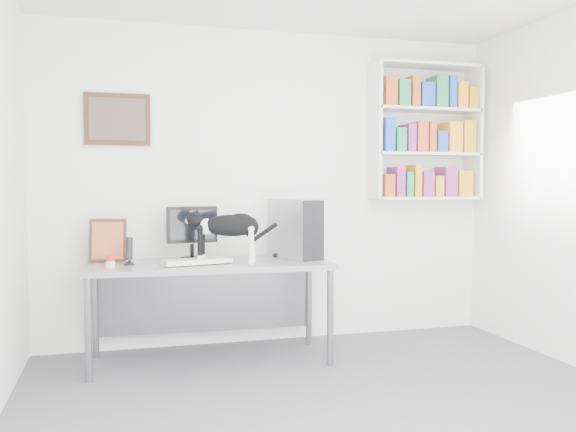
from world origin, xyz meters
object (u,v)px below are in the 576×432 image
(speaker, at_px, (129,251))
(monitor, at_px, (192,232))
(bookshelf, at_px, (425,132))
(desk, at_px, (210,312))
(cat, at_px, (228,238))
(keyboard, at_px, (196,262))
(soup_can, at_px, (110,261))
(leaning_print, at_px, (108,240))
(pc_tower, at_px, (295,229))

(speaker, bearing_deg, monitor, 39.59)
(bookshelf, xyz_separation_m, desk, (-2.03, -0.38, -1.46))
(monitor, relative_size, cat, 0.69)
(keyboard, relative_size, speaker, 2.36)
(monitor, relative_size, soup_can, 4.76)
(keyboard, bearing_deg, soup_can, 171.01)
(desk, height_order, keyboard, keyboard)
(desk, bearing_deg, bookshelf, 12.86)
(speaker, relative_size, leaning_print, 0.63)
(keyboard, bearing_deg, monitor, 77.47)
(bookshelf, xyz_separation_m, pc_tower, (-1.33, -0.33, -0.84))
(keyboard, xyz_separation_m, leaning_print, (-0.64, 0.33, 0.15))
(monitor, height_order, speaker, monitor)
(monitor, height_order, soup_can, monitor)
(pc_tower, relative_size, leaning_print, 1.40)
(desk, relative_size, cat, 2.94)
(pc_tower, distance_m, leaning_print, 1.47)
(desk, relative_size, monitor, 4.27)
(bookshelf, bearing_deg, monitor, -176.33)
(speaker, xyz_separation_m, cat, (0.73, -0.11, 0.09))
(keyboard, distance_m, pc_tower, 0.85)
(monitor, height_order, keyboard, monitor)
(soup_can, bearing_deg, cat, 0.66)
(pc_tower, distance_m, cat, 0.59)
(keyboard, xyz_separation_m, speaker, (-0.49, 0.09, 0.09))
(leaning_print, bearing_deg, desk, -11.94)
(cat, bearing_deg, pc_tower, 33.77)
(desk, relative_size, keyboard, 3.62)
(leaning_print, bearing_deg, speaker, -50.14)
(bookshelf, relative_size, cat, 1.97)
(bookshelf, distance_m, keyboard, 2.43)
(leaning_print, distance_m, cat, 0.95)
(pc_tower, bearing_deg, desk, 164.35)
(bookshelf, height_order, desk, bookshelf)
(pc_tower, relative_size, speaker, 2.24)
(desk, xyz_separation_m, speaker, (-0.60, 0.02, 0.49))
(monitor, xyz_separation_m, keyboard, (-0.00, -0.31, -0.20))
(monitor, distance_m, speaker, 0.55)
(desk, distance_m, leaning_print, 0.98)
(leaning_print, bearing_deg, keyboard, -20.16)
(leaning_print, distance_m, soup_can, 0.38)
(bookshelf, xyz_separation_m, soup_can, (-2.76, -0.48, -1.03))
(soup_can, relative_size, cat, 0.14)
(pc_tower, distance_m, speaker, 1.31)
(pc_tower, height_order, speaker, pc_tower)
(soup_can, bearing_deg, monitor, 28.53)
(keyboard, height_order, pc_tower, pc_tower)
(keyboard, distance_m, speaker, 0.50)
(pc_tower, bearing_deg, keyboard, 168.73)
(monitor, bearing_deg, bookshelf, -0.33)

